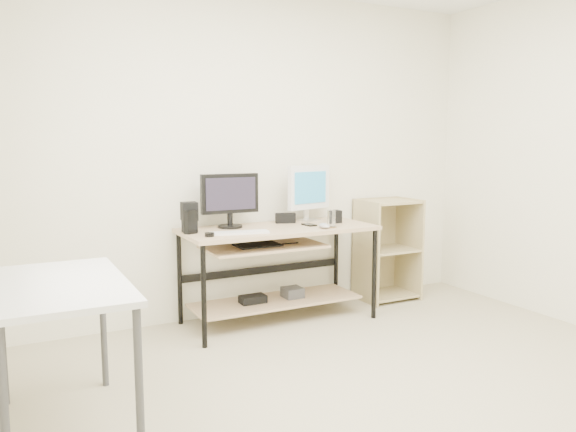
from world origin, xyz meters
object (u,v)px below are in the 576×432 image
Objects in this scene: white_imac at (309,189)px; black_monitor at (230,197)px; side_table at (60,299)px; audio_controller at (191,222)px; desk at (275,254)px; shelf_unit at (385,248)px.

black_monitor is at bearing 170.53° from white_imac.
side_table is 5.83× the size of audio_controller.
white_imac reaches higher than side_table.
audio_controller is at bearing 176.13° from white_imac.
white_imac is (0.41, 0.20, 0.48)m from desk.
white_imac reaches higher than shelf_unit.
white_imac reaches higher than desk.
black_monitor is (1.34, 1.20, 0.32)m from side_table.
audio_controller is (0.98, 1.07, 0.17)m from side_table.
side_table is at bearing -147.35° from desk.
desk is 0.73m from audio_controller.
shelf_unit reaches higher than side_table.
black_monitor reaches higher than desk.
audio_controller is (-1.85, -0.15, 0.38)m from shelf_unit.
white_imac is at bearing 5.56° from black_monitor.
desk is 1.50× the size of side_table.
audio_controller is (-0.67, 0.01, 0.30)m from desk.
audio_controller reaches higher than desk.
white_imac is (0.73, 0.05, 0.03)m from black_monitor.
desk is 8.74× the size of audio_controller.
audio_controller reaches higher than shelf_unit.
black_monitor is 0.73m from white_imac.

